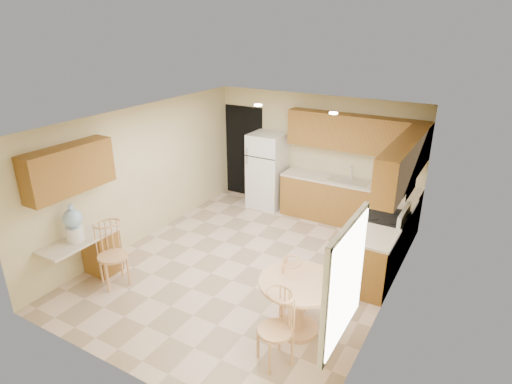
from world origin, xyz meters
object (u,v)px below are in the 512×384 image
Objects in this scene: stove at (383,240)px; water_crock at (73,224)px; dining_table at (298,299)px; chair_table_a at (292,287)px; refrigerator at (267,171)px; chair_desk at (106,251)px; chair_table_b at (272,326)px.

stove is 4.93m from water_crock.
chair_table_a reaches higher than dining_table.
refrigerator is 3.95m from chair_table_a.
stove is at bearing 152.90° from chair_desk.
chair_table_b is at bearing -90.00° from dining_table.
chair_desk is at bearing -90.75° from chair_table_a.
dining_table is at bearing 31.91° from chair_table_a.
stove is 1.25× the size of chair_table_a.
chair_desk reaches higher than chair_table_a.
water_crock is at bearing -104.21° from refrigerator.
refrigerator is 1.51× the size of stove.
chair_desk is at bearing -169.83° from dining_table.
refrigerator is at bearing 124.22° from dining_table.
chair_table_a is (2.17, -3.29, -0.30)m from refrigerator.
stove reaches higher than chair_table_a.
chair_desk is at bearing 29.33° from chair_table_b.
chair_desk reaches higher than chair_table_b.
chair_table_b is 0.94× the size of chair_desk.
chair_table_b is at bearing -0.90° from water_crock.
stove is 2.19m from chair_table_a.
chair_table_b is 1.63× the size of water_crock.
refrigerator reaches higher than chair_table_b.
stove is at bearing -22.99° from refrigerator.
chair_table_a is at bearing -45.49° from chair_table_b.
refrigerator is at bearing 75.79° from water_crock.
stove is 2.30m from dining_table.
chair_table_b is (0.18, -0.91, 0.06)m from chair_table_a.
stove is 1.06× the size of chair_desk.
chair_desk is at bearing -141.49° from stove.
dining_table is 1.77× the size of water_crock.
refrigerator is at bearing 157.01° from stove.
dining_table is at bearing -56.54° from chair_table_b.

